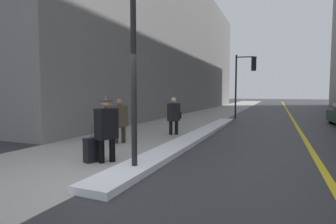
{
  "coord_description": "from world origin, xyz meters",
  "views": [
    {
      "loc": [
        3.02,
        -4.21,
        1.69
      ],
      "look_at": [
        -0.4,
        4.0,
        1.05
      ],
      "focal_mm": 28.0,
      "sensor_mm": 36.0,
      "label": 1
    }
  ],
  "objects_px": {
    "pedestrian_in_fedora": "(106,126)",
    "pedestrian_in_glasses": "(120,119)",
    "pedestrian_with_shoulder_bag": "(174,114)",
    "lamp_post": "(133,39)",
    "rolling_suitcase": "(92,150)",
    "traffic_light_near": "(246,73)"
  },
  "relations": [
    {
      "from": "pedestrian_in_glasses",
      "to": "pedestrian_with_shoulder_bag",
      "type": "bearing_deg",
      "value": 174.54
    },
    {
      "from": "traffic_light_near",
      "to": "pedestrian_with_shoulder_bag",
      "type": "bearing_deg",
      "value": -113.1
    },
    {
      "from": "lamp_post",
      "to": "traffic_light_near",
      "type": "height_order",
      "value": "lamp_post"
    },
    {
      "from": "traffic_light_near",
      "to": "pedestrian_in_glasses",
      "type": "xyz_separation_m",
      "value": [
        -2.97,
        -10.4,
        -2.2
      ]
    },
    {
      "from": "pedestrian_with_shoulder_bag",
      "to": "pedestrian_in_fedora",
      "type": "bearing_deg",
      "value": 18.29
    },
    {
      "from": "pedestrian_in_fedora",
      "to": "pedestrian_in_glasses",
      "type": "xyz_separation_m",
      "value": [
        -1.09,
        2.24,
        -0.07
      ]
    },
    {
      "from": "pedestrian_in_fedora",
      "to": "rolling_suitcase",
      "type": "bearing_deg",
      "value": -56.74
    },
    {
      "from": "rolling_suitcase",
      "to": "pedestrian_in_fedora",
      "type": "bearing_deg",
      "value": 123.26
    },
    {
      "from": "traffic_light_near",
      "to": "pedestrian_in_glasses",
      "type": "relative_size",
      "value": 2.79
    },
    {
      "from": "lamp_post",
      "to": "pedestrian_in_glasses",
      "type": "relative_size",
      "value": 3.09
    },
    {
      "from": "pedestrian_in_fedora",
      "to": "pedestrian_with_shoulder_bag",
      "type": "relative_size",
      "value": 1.08
    },
    {
      "from": "lamp_post",
      "to": "rolling_suitcase",
      "type": "bearing_deg",
      "value": 167.8
    },
    {
      "from": "lamp_post",
      "to": "rolling_suitcase",
      "type": "relative_size",
      "value": 4.89
    },
    {
      "from": "lamp_post",
      "to": "pedestrian_in_glasses",
      "type": "bearing_deg",
      "value": 128.33
    },
    {
      "from": "pedestrian_in_glasses",
      "to": "rolling_suitcase",
      "type": "relative_size",
      "value": 1.58
    },
    {
      "from": "pedestrian_in_fedora",
      "to": "rolling_suitcase",
      "type": "height_order",
      "value": "pedestrian_in_fedora"
    },
    {
      "from": "traffic_light_near",
      "to": "pedestrian_with_shoulder_bag",
      "type": "xyz_separation_m",
      "value": [
        -1.96,
        -7.99,
        -2.19
      ]
    },
    {
      "from": "traffic_light_near",
      "to": "pedestrian_in_glasses",
      "type": "distance_m",
      "value": 11.04
    },
    {
      "from": "pedestrian_in_fedora",
      "to": "pedestrian_with_shoulder_bag",
      "type": "bearing_deg",
      "value": -161.71
    },
    {
      "from": "pedestrian_with_shoulder_bag",
      "to": "rolling_suitcase",
      "type": "bearing_deg",
      "value": 13.85
    },
    {
      "from": "pedestrian_in_fedora",
      "to": "pedestrian_in_glasses",
      "type": "height_order",
      "value": "pedestrian_in_fedora"
    },
    {
      "from": "lamp_post",
      "to": "traffic_light_near",
      "type": "relative_size",
      "value": 1.11
    }
  ]
}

